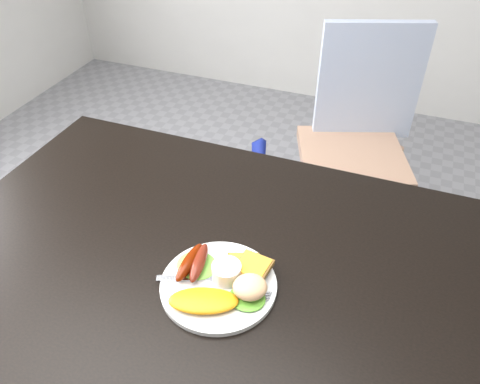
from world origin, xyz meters
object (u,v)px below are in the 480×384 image
at_px(person, 273,143).
at_px(plate, 219,285).
at_px(dining_table, 207,260).
at_px(dining_chair, 352,157).

relative_size(person, plate, 6.47).
height_order(dining_table, dining_chair, dining_table).
distance_m(person, plate, 0.55).
relative_size(dining_table, dining_chair, 3.06).
bearing_deg(person, plate, 85.12).
height_order(dining_chair, person, person).
xyz_separation_m(dining_chair, person, (-0.19, -0.45, 0.30)).
bearing_deg(dining_table, person, 89.78).
height_order(dining_chair, plate, plate).
xyz_separation_m(dining_table, dining_chair, (0.19, 0.92, -0.28)).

